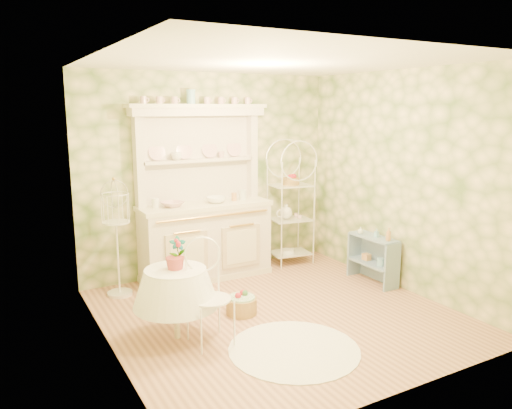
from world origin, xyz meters
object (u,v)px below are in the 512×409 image
side_shelf (373,258)px  cafe_chair (210,301)px  kitchen_dresser (205,193)px  round_table (177,306)px  floor_basket (241,304)px  bakers_rack (291,200)px  birdcage_stand (117,242)px

side_shelf → cafe_chair: 2.61m
side_shelf → kitchen_dresser: bearing=140.1°
round_table → side_shelf: bearing=5.9°
floor_basket → bakers_rack: bearing=41.2°
kitchen_dresser → cafe_chair: size_ratio=2.64×
side_shelf → cafe_chair: bearing=-173.4°
cafe_chair → side_shelf: bearing=30.5°
kitchen_dresser → round_table: size_ratio=3.48×
bakers_rack → side_shelf: bakers_rack is taller
round_table → floor_basket: 0.88m
cafe_chair → floor_basket: bearing=57.5°
round_table → kitchen_dresser: bearing=57.4°
bakers_rack → floor_basket: 2.13m
kitchen_dresser → round_table: 1.99m
birdcage_stand → floor_basket: 1.69m
kitchen_dresser → birdcage_stand: bearing=-175.5°
kitchen_dresser → round_table: bearing=-122.6°
floor_basket → round_table: bearing=-165.5°
birdcage_stand → round_table: bearing=-81.8°
bakers_rack → round_table: bearing=-139.2°
bakers_rack → side_shelf: 1.45m
kitchen_dresser → birdcage_stand: size_ratio=1.71×
bakers_rack → cafe_chair: (-2.06, -1.77, -0.50)m
bakers_rack → birdcage_stand: 2.53m
round_table → floor_basket: bearing=14.5°
birdcage_stand → floor_basket: size_ratio=3.85×
cafe_chair → floor_basket: 0.82m
round_table → bakers_rack: bearing=33.2°
kitchen_dresser → bakers_rack: size_ratio=1.22×
kitchen_dresser → floor_basket: kitchen_dresser is taller
bakers_rack → floor_basket: size_ratio=5.38×
round_table → floor_basket: round_table is taller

